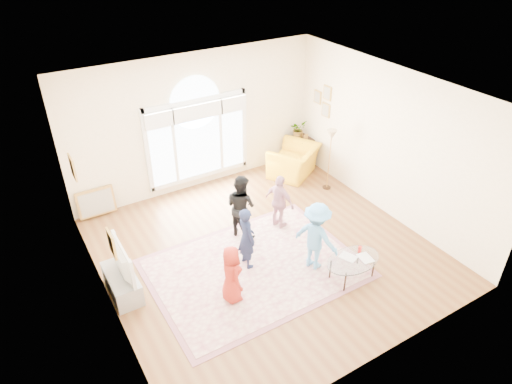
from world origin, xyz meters
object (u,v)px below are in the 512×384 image
tv_console (122,283)px  television (118,261)px  coffee_table (353,260)px  area_rug (255,268)px  armchair (294,161)px

tv_console → television: size_ratio=0.98×
coffee_table → tv_console: bearing=152.7°
television → coffee_table: size_ratio=0.94×
television → area_rug: bearing=-15.9°
television → armchair: television is taller
area_rug → armchair: bearing=43.7°
area_rug → tv_console: 2.39m
area_rug → television: 2.47m
tv_console → armchair: armchair is taller
tv_console → television: 0.50m
area_rug → tv_console: bearing=164.2°
television → coffee_table: 4.08m
television → coffee_table: (3.67, -1.76, -0.31)m
tv_console → coffee_table: coffee_table is taller
area_rug → television: (-2.28, 0.65, 0.70)m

